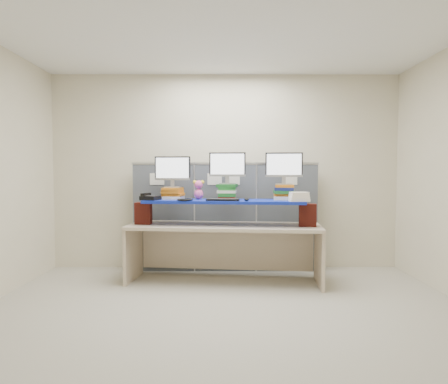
{
  "coord_description": "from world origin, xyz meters",
  "views": [
    {
      "loc": [
        -0.03,
        -3.44,
        1.38
      ],
      "look_at": [
        -0.02,
        1.24,
        1.15
      ],
      "focal_mm": 30.0,
      "sensor_mm": 36.0,
      "label": 1
    }
  ],
  "objects_px": {
    "desk": "(224,236)",
    "monitor_left": "(173,170)",
    "desk_phone": "(150,197)",
    "monitor_center": "(227,166)",
    "monitor_right": "(284,166)",
    "keyboard": "(223,200)",
    "blue_board": "(224,201)"
  },
  "relations": [
    {
      "from": "desk",
      "to": "keyboard",
      "type": "height_order",
      "value": "keyboard"
    },
    {
      "from": "desk",
      "to": "desk_phone",
      "type": "bearing_deg",
      "value": -173.16
    },
    {
      "from": "keyboard",
      "to": "desk_phone",
      "type": "distance_m",
      "value": 0.93
    },
    {
      "from": "desk",
      "to": "monitor_center",
      "type": "height_order",
      "value": "monitor_center"
    },
    {
      "from": "blue_board",
      "to": "desk",
      "type": "bearing_deg",
      "value": 98.67
    },
    {
      "from": "desk",
      "to": "monitor_right",
      "type": "height_order",
      "value": "monitor_right"
    },
    {
      "from": "desk",
      "to": "blue_board",
      "type": "height_order",
      "value": "blue_board"
    },
    {
      "from": "keyboard",
      "to": "desk_phone",
      "type": "relative_size",
      "value": 1.63
    },
    {
      "from": "blue_board",
      "to": "monitor_left",
      "type": "distance_m",
      "value": 0.8
    },
    {
      "from": "blue_board",
      "to": "desk_phone",
      "type": "relative_size",
      "value": 7.88
    },
    {
      "from": "keyboard",
      "to": "monitor_right",
      "type": "bearing_deg",
      "value": 20.71
    },
    {
      "from": "desk",
      "to": "monitor_left",
      "type": "distance_m",
      "value": 1.09
    },
    {
      "from": "monitor_left",
      "to": "keyboard",
      "type": "height_order",
      "value": "monitor_left"
    },
    {
      "from": "desk_phone",
      "to": "monitor_center",
      "type": "bearing_deg",
      "value": 26.96
    },
    {
      "from": "keyboard",
      "to": "monitor_center",
      "type": "bearing_deg",
      "value": 84.33
    },
    {
      "from": "monitor_left",
      "to": "desk",
      "type": "bearing_deg",
      "value": -9.8
    },
    {
      "from": "desk",
      "to": "monitor_left",
      "type": "height_order",
      "value": "monitor_left"
    },
    {
      "from": "monitor_left",
      "to": "monitor_right",
      "type": "relative_size",
      "value": 1.0
    },
    {
      "from": "desk",
      "to": "blue_board",
      "type": "distance_m",
      "value": 0.44
    },
    {
      "from": "blue_board",
      "to": "desk_phone",
      "type": "xyz_separation_m",
      "value": [
        -0.93,
        -0.01,
        0.05
      ]
    },
    {
      "from": "monitor_left",
      "to": "blue_board",
      "type": "bearing_deg",
      "value": -9.8
    },
    {
      "from": "desk",
      "to": "desk_phone",
      "type": "xyz_separation_m",
      "value": [
        -0.93,
        -0.01,
        0.49
      ]
    },
    {
      "from": "blue_board",
      "to": "keyboard",
      "type": "bearing_deg",
      "value": -90.06
    },
    {
      "from": "monitor_center",
      "to": "monitor_right",
      "type": "distance_m",
      "value": 0.72
    },
    {
      "from": "desk",
      "to": "keyboard",
      "type": "relative_size",
      "value": 5.97
    },
    {
      "from": "keyboard",
      "to": "desk_phone",
      "type": "bearing_deg",
      "value": 179.26
    },
    {
      "from": "monitor_center",
      "to": "monitor_right",
      "type": "relative_size",
      "value": 1.0
    },
    {
      "from": "monitor_right",
      "to": "desk",
      "type": "bearing_deg",
      "value": -171.02
    },
    {
      "from": "monitor_left",
      "to": "monitor_center",
      "type": "height_order",
      "value": "monitor_center"
    },
    {
      "from": "desk",
      "to": "monitor_left",
      "type": "bearing_deg",
      "value": 170.2
    },
    {
      "from": "monitor_right",
      "to": "desk_phone",
      "type": "xyz_separation_m",
      "value": [
        -1.69,
        -0.05,
        -0.39
      ]
    },
    {
      "from": "monitor_center",
      "to": "monitor_right",
      "type": "height_order",
      "value": "monitor_center"
    }
  ]
}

